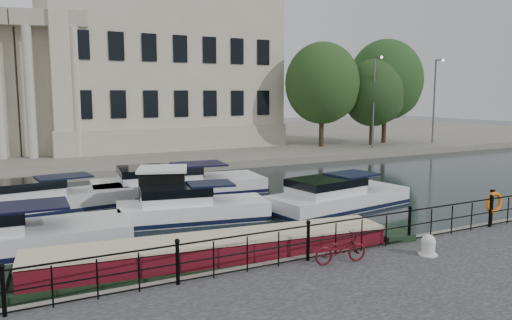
{
  "coord_description": "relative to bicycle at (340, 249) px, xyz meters",
  "views": [
    {
      "loc": [
        -7.93,
        -14.09,
        5.46
      ],
      "look_at": [
        0.5,
        2.0,
        3.0
      ],
      "focal_mm": 35.0,
      "sensor_mm": 36.0,
      "label": 1
    }
  ],
  "objects": [
    {
      "name": "ground_plane",
      "position": [
        -0.7,
        2.88,
        -0.98
      ],
      "size": [
        160.0,
        160.0,
        0.0
      ],
      "primitive_type": "plane",
      "color": "black",
      "rests_on": "ground"
    },
    {
      "name": "far_bank",
      "position": [
        -0.7,
        41.88,
        -0.7
      ],
      "size": [
        120.0,
        42.0,
        0.55
      ],
      "primitive_type": "cube",
      "color": "#6B665B",
      "rests_on": "ground_plane"
    },
    {
      "name": "railing",
      "position": [
        -0.7,
        0.63,
        0.22
      ],
      "size": [
        24.14,
        0.14,
        1.22
      ],
      "color": "black",
      "rests_on": "near_quay"
    },
    {
      "name": "civic_building",
      "position": [
        -1.7,
        37.59,
        6.06
      ],
      "size": [
        53.55,
        31.84,
        16.85
      ],
      "color": "#ADA38C",
      "rests_on": "far_bank"
    },
    {
      "name": "lamp_posts",
      "position": [
        25.3,
        23.58,
        3.82
      ],
      "size": [
        8.24,
        1.55,
        8.07
      ],
      "color": "#59595B",
      "rests_on": "far_bank"
    },
    {
      "name": "bicycle",
      "position": [
        0.0,
        0.0,
        0.0
      ],
      "size": [
        1.68,
        0.78,
        0.85
      ],
      "primitive_type": "imported",
      "rotation": [
        0.0,
        0.0,
        1.44
      ],
      "color": "#4A0D13",
      "rests_on": "near_quay"
    },
    {
      "name": "mooring_bollard",
      "position": [
        2.81,
        -0.66,
        -0.12
      ],
      "size": [
        0.57,
        0.57,
        0.65
      ],
      "color": "silver",
      "rests_on": "near_quay"
    },
    {
      "name": "life_ring_post",
      "position": [
        7.56,
        0.72,
        0.42
      ],
      "size": [
        0.82,
        0.21,
        1.35
      ],
      "color": "black",
      "rests_on": "near_quay"
    },
    {
      "name": "narrowboat",
      "position": [
        -3.0,
        2.12,
        -0.61
      ],
      "size": [
        13.67,
        3.32,
        1.5
      ],
      "rotation": [
        0.0,
        0.0,
        -0.11
      ],
      "color": "black",
      "rests_on": "ground_plane"
    },
    {
      "name": "harbour_hut",
      "position": [
        -2.07,
        10.38,
        -0.02
      ],
      "size": [
        3.61,
        3.32,
        2.18
      ],
      "rotation": [
        0.0,
        0.0,
        -0.35
      ],
      "color": "#6B665B",
      "rests_on": "ground_plane"
    },
    {
      "name": "cabin_cruisers",
      "position": [
        -2.59,
        10.62,
        -0.61
      ],
      "size": [
        22.86,
        10.9,
        1.99
      ],
      "color": "silver",
      "rests_on": "ground_plane"
    },
    {
      "name": "trees",
      "position": [
        22.36,
        26.16,
        5.06
      ],
      "size": [
        14.41,
        7.47,
        10.09
      ],
      "color": "black",
      "rests_on": "far_bank"
    }
  ]
}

